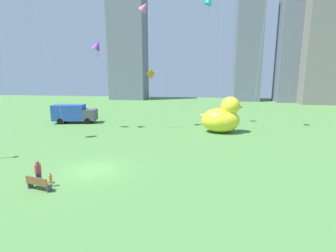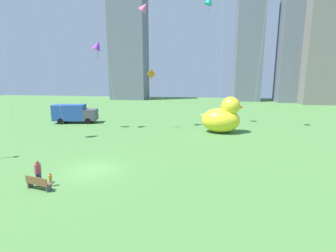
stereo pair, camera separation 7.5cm
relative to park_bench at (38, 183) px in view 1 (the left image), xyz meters
The scene contains 11 objects.
ground_plane 4.23m from the park_bench, 63.24° to the left, with size 140.00×140.00×0.00m, color #4D803F.
park_bench is the anchor object (origin of this frame).
person_adult 1.00m from the park_bench, 123.65° to the left, with size 0.40×0.40×1.65m.
person_child 0.76m from the park_bench, 54.22° to the left, with size 0.22×0.22×0.90m.
giant_inflatable_duck 22.48m from the park_bench, 56.49° to the left, with size 5.56×3.57×4.61m.
box_truck 24.11m from the park_bench, 114.12° to the left, with size 6.80×3.55×2.85m.
city_skyline 67.43m from the park_bench, 72.75° to the left, with size 64.80×15.14×41.98m.
kite_teal 30.57m from the park_bench, 66.29° to the left, with size 2.91×3.83×17.92m.
kite_purple 20.94m from the park_bench, 101.32° to the left, with size 2.68×3.28×11.67m.
kite_orange 20.71m from the park_bench, 80.90° to the left, with size 2.12×2.85×8.06m.
kite_pink 24.62m from the park_bench, 83.40° to the left, with size 1.62×1.40×16.38m.
Camera 1 is at (8.39, -16.85, 7.02)m, focal length 26.41 mm.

